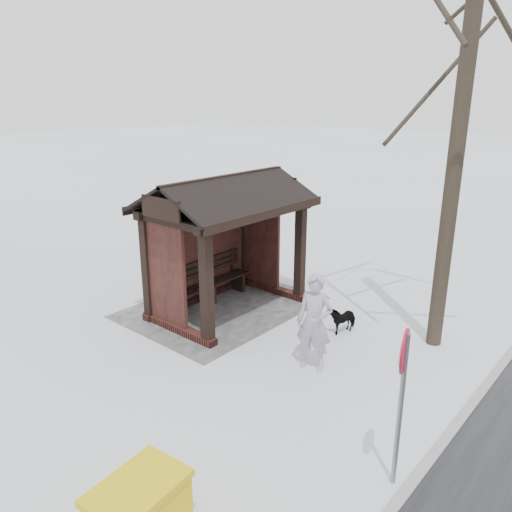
{
  "coord_description": "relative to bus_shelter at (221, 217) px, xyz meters",
  "views": [
    {
      "loc": [
        7.54,
        7.35,
        4.69
      ],
      "look_at": [
        -0.04,
        0.8,
        1.45
      ],
      "focal_mm": 35.0,
      "sensor_mm": 36.0,
      "label": 1
    }
  ],
  "objects": [
    {
      "name": "ground",
      "position": [
        0.0,
        0.16,
        -2.17
      ],
      "size": [
        120.0,
        120.0,
        0.0
      ],
      "primitive_type": "plane",
      "color": "silver",
      "rests_on": "ground"
    },
    {
      "name": "trampled_patch",
      "position": [
        0.0,
        -0.04,
        -2.16
      ],
      "size": [
        4.2,
        3.2,
        0.02
      ],
      "primitive_type": "cube",
      "color": "gray",
      "rests_on": "ground"
    },
    {
      "name": "pedestrian",
      "position": [
        0.85,
        3.08,
        -1.27
      ],
      "size": [
        0.57,
        0.73,
        1.78
      ],
      "primitive_type": "imported",
      "rotation": [
        0.0,
        0.0,
        1.82
      ],
      "color": "#A99CB7",
      "rests_on": "ground"
    },
    {
      "name": "dog",
      "position": [
        -0.74,
        2.69,
        -1.88
      ],
      "size": [
        0.74,
        0.46,
        0.58
      ],
      "primitive_type": "imported",
      "rotation": [
        0.0,
        0.0,
        1.35
      ],
      "color": "black",
      "rests_on": "ground"
    },
    {
      "name": "kerb",
      "position": [
        0.0,
        5.66,
        -2.16
      ],
      "size": [
        120.0,
        0.15,
        0.06
      ],
      "primitive_type": "cube",
      "color": "gray",
      "rests_on": "ground"
    },
    {
      "name": "bus_shelter",
      "position": [
        0.0,
        0.0,
        0.0
      ],
      "size": [
        3.6,
        2.4,
        3.09
      ],
      "color": "#341513",
      "rests_on": "ground"
    },
    {
      "name": "road_sign",
      "position": [
        2.5,
        5.44,
        -0.61
      ],
      "size": [
        0.53,
        0.18,
        2.13
      ],
      "rotation": [
        0.0,
        0.0,
        0.29
      ],
      "color": "slate",
      "rests_on": "ground"
    }
  ]
}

